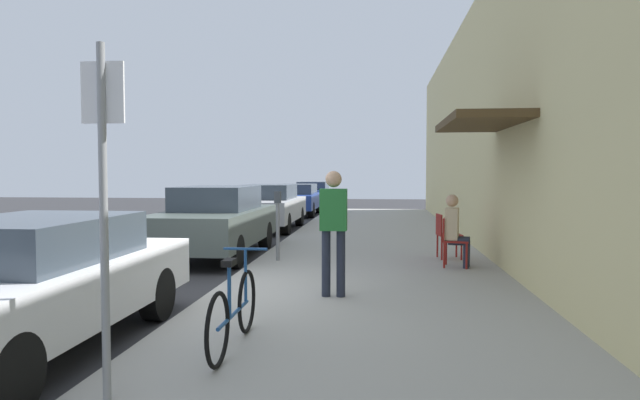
% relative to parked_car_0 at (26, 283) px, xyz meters
% --- Properties ---
extents(ground_plane, '(60.00, 60.00, 0.00)m').
position_rel_parked_car_0_xyz_m(ground_plane, '(1.10, 2.54, -0.71)').
color(ground_plane, '#2D2D30').
extents(sidewalk_slab, '(4.50, 32.00, 0.12)m').
position_rel_parked_car_0_xyz_m(sidewalk_slab, '(3.35, 4.54, -0.65)').
color(sidewalk_slab, '#9E9B93').
rests_on(sidewalk_slab, ground_plane).
extents(building_facade, '(1.40, 32.00, 5.71)m').
position_rel_parked_car_0_xyz_m(building_facade, '(5.75, 4.53, 2.15)').
color(building_facade, beige).
rests_on(building_facade, ground_plane).
extents(parked_car_0, '(1.80, 4.40, 1.34)m').
position_rel_parked_car_0_xyz_m(parked_car_0, '(0.00, 0.00, 0.00)').
color(parked_car_0, silver).
rests_on(parked_car_0, ground_plane).
extents(parked_car_1, '(1.80, 4.40, 1.50)m').
position_rel_parked_car_0_xyz_m(parked_car_1, '(-0.00, 6.37, 0.06)').
color(parked_car_1, '#47514C').
rests_on(parked_car_1, ground_plane).
extents(parked_car_2, '(1.80, 4.40, 1.42)m').
position_rel_parked_car_0_xyz_m(parked_car_2, '(-0.00, 12.01, 0.03)').
color(parked_car_2, '#B7B7BC').
rests_on(parked_car_2, ground_plane).
extents(parked_car_3, '(1.80, 4.40, 1.31)m').
position_rel_parked_car_0_xyz_m(parked_car_3, '(-0.00, 17.98, -0.01)').
color(parked_car_3, navy).
rests_on(parked_car_3, ground_plane).
extents(parked_car_4, '(1.80, 4.40, 1.32)m').
position_rel_parked_car_0_xyz_m(parked_car_4, '(0.00, 23.74, -0.01)').
color(parked_car_4, navy).
rests_on(parked_car_4, ground_plane).
extents(parking_meter, '(0.12, 0.10, 1.32)m').
position_rel_parked_car_0_xyz_m(parking_meter, '(1.55, 5.26, 0.18)').
color(parking_meter, slate).
rests_on(parking_meter, sidewalk_slab).
extents(street_sign, '(0.32, 0.06, 2.60)m').
position_rel_parked_car_0_xyz_m(street_sign, '(1.50, -1.29, 0.93)').
color(street_sign, gray).
rests_on(street_sign, sidewalk_slab).
extents(bicycle_0, '(0.46, 1.71, 0.90)m').
position_rel_parked_car_0_xyz_m(bicycle_0, '(2.10, 0.02, -0.23)').
color(bicycle_0, black).
rests_on(bicycle_0, sidewalk_slab).
extents(cafe_chair_0, '(0.52, 0.52, 0.87)m').
position_rel_parked_car_0_xyz_m(cafe_chair_0, '(4.76, 4.90, -0.08)').
color(cafe_chair_0, maroon).
rests_on(cafe_chair_0, sidewalk_slab).
extents(seated_patron_0, '(0.48, 0.43, 1.29)m').
position_rel_parked_car_0_xyz_m(seated_patron_0, '(4.82, 4.89, 0.11)').
color(seated_patron_0, '#232838').
rests_on(seated_patron_0, sidewalk_slab).
extents(cafe_chair_1, '(0.49, 0.49, 0.87)m').
position_rel_parked_car_0_xyz_m(cafe_chair_1, '(4.76, 5.84, -0.08)').
color(cafe_chair_1, maroon).
rests_on(cafe_chair_1, sidewalk_slab).
extents(pedestrian_standing, '(0.36, 0.22, 1.70)m').
position_rel_parked_car_0_xyz_m(pedestrian_standing, '(2.86, 2.32, 0.41)').
color(pedestrian_standing, '#232838').
rests_on(pedestrian_standing, sidewalk_slab).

